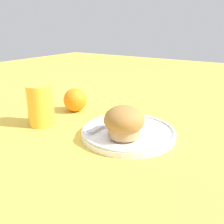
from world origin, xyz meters
TOP-DOWN VIEW (x-y plane):
  - ground_plane at (0.00, 0.00)m, footprint 3.00×3.00m
  - plate at (-0.02, -0.00)m, footprint 0.24×0.24m
  - muffin at (-0.06, -0.01)m, footprint 0.10×0.10m
  - cream_ramekin at (0.03, 0.02)m, footprint 0.05×0.05m
  - berry_pair at (-0.02, 0.05)m, footprint 0.02×0.01m
  - butter_knife at (-0.02, 0.07)m, footprint 0.16×0.02m
  - orange_fruit at (0.06, 0.25)m, footprint 0.08×0.08m
  - juice_glass at (-0.09, 0.25)m, footprint 0.07×0.07m

SIDE VIEW (x-z plane):
  - ground_plane at x=0.00m, z-range 0.00..0.00m
  - plate at x=-0.02m, z-range 0.00..0.02m
  - butter_knife at x=-0.02m, z-range 0.02..0.02m
  - berry_pair at x=-0.02m, z-range 0.02..0.03m
  - cream_ramekin at x=0.03m, z-range 0.02..0.04m
  - orange_fruit at x=0.06m, z-range 0.00..0.08m
  - muffin at x=-0.06m, z-range 0.02..0.09m
  - juice_glass at x=-0.09m, z-range 0.00..0.12m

